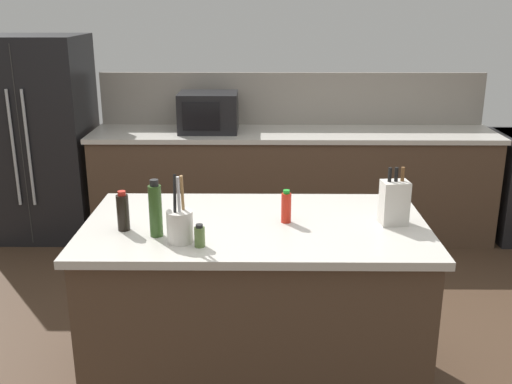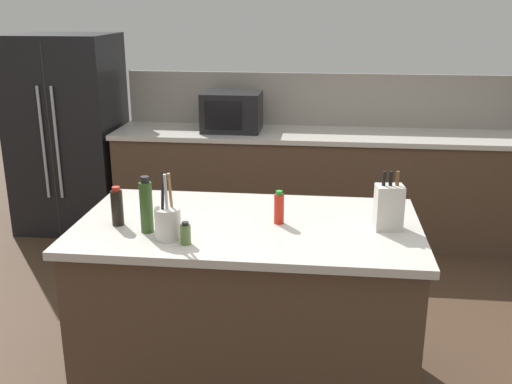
{
  "view_description": "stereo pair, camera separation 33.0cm",
  "coord_description": "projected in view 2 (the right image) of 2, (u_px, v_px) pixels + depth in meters",
  "views": [
    {
      "loc": [
        0.03,
        -2.8,
        2.0
      ],
      "look_at": [
        0.0,
        0.35,
        0.99
      ],
      "focal_mm": 42.0,
      "sensor_mm": 36.0,
      "label": 1
    },
    {
      "loc": [
        0.36,
        -2.78,
        2.0
      ],
      "look_at": [
        0.0,
        0.35,
        0.99
      ],
      "focal_mm": 42.0,
      "sensor_mm": 36.0,
      "label": 2
    }
  ],
  "objects": [
    {
      "name": "refrigerator",
      "position": [
        69.0,
        134.0,
        5.35
      ],
      "size": [
        0.9,
        0.75,
        1.73
      ],
      "color": "black",
      "rests_on": "ground_plane"
    },
    {
      "name": "utensil_crock",
      "position": [
        168.0,
        222.0,
        2.76
      ],
      "size": [
        0.12,
        0.12,
        0.32
      ],
      "color": "beige",
      "rests_on": "kitchen_island"
    },
    {
      "name": "olive_oil_bottle",
      "position": [
        146.0,
        206.0,
        2.83
      ],
      "size": [
        0.06,
        0.06,
        0.28
      ],
      "color": "#2D4C1E",
      "rests_on": "kitchen_island"
    },
    {
      "name": "hot_sauce_bottle",
      "position": [
        279.0,
        208.0,
        2.96
      ],
      "size": [
        0.05,
        0.05,
        0.17
      ],
      "color": "red",
      "rests_on": "kitchen_island"
    },
    {
      "name": "soy_sauce_bottle",
      "position": [
        117.0,
        207.0,
        2.93
      ],
      "size": [
        0.06,
        0.06,
        0.2
      ],
      "color": "black",
      "rests_on": "kitchen_island"
    },
    {
      "name": "ground_plane",
      "position": [
        249.0,
        383.0,
        3.28
      ],
      "size": [
        14.0,
        14.0,
        0.0
      ],
      "primitive_type": "plane",
      "color": "#473323"
    },
    {
      "name": "kitchen_island",
      "position": [
        248.0,
        306.0,
        3.13
      ],
      "size": [
        1.71,
        0.95,
        0.94
      ],
      "color": "#4C3828",
      "rests_on": "ground_plane"
    },
    {
      "name": "wall_backsplash",
      "position": [
        318.0,
        100.0,
        5.27
      ],
      "size": [
        3.4,
        0.03,
        0.46
      ],
      "primitive_type": "cube",
      "color": "gray",
      "rests_on": "back_counter_run"
    },
    {
      "name": "microwave",
      "position": [
        232.0,
        112.0,
        5.07
      ],
      "size": [
        0.49,
        0.39,
        0.33
      ],
      "color": "black",
      "rests_on": "back_counter_run"
    },
    {
      "name": "spice_jar_oregano",
      "position": [
        186.0,
        234.0,
        2.71
      ],
      "size": [
        0.05,
        0.05,
        0.11
      ],
      "color": "#567038",
      "rests_on": "kitchen_island"
    },
    {
      "name": "knife_block",
      "position": [
        389.0,
        207.0,
        2.87
      ],
      "size": [
        0.14,
        0.11,
        0.29
      ],
      "rotation": [
        0.0,
        0.0,
        0.12
      ],
      "color": "beige",
      "rests_on": "kitchen_island"
    },
    {
      "name": "back_counter_run",
      "position": [
        315.0,
        186.0,
        5.18
      ],
      "size": [
        3.44,
        0.66,
        0.94
      ],
      "color": "#4C3828",
      "rests_on": "ground_plane"
    }
  ]
}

